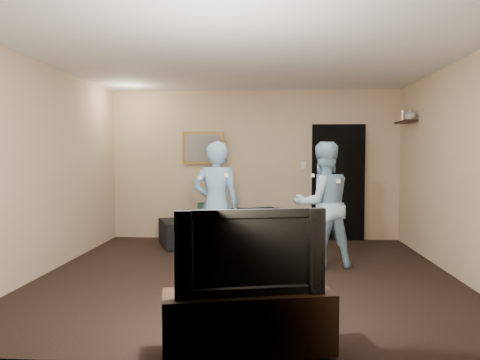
# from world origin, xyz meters

# --- Properties ---
(ground) EXTENTS (5.00, 5.00, 0.00)m
(ground) POSITION_xyz_m (0.00, 0.00, 0.00)
(ground) COLOR black
(ground) RESTS_ON ground
(ceiling) EXTENTS (5.00, 5.00, 0.04)m
(ceiling) POSITION_xyz_m (0.00, 0.00, 2.60)
(ceiling) COLOR silver
(ceiling) RESTS_ON wall_back
(wall_back) EXTENTS (5.00, 0.04, 2.60)m
(wall_back) POSITION_xyz_m (0.00, 2.50, 1.30)
(wall_back) COLOR tan
(wall_back) RESTS_ON ground
(wall_front) EXTENTS (5.00, 0.04, 2.60)m
(wall_front) POSITION_xyz_m (0.00, -2.50, 1.30)
(wall_front) COLOR tan
(wall_front) RESTS_ON ground
(wall_left) EXTENTS (0.04, 5.00, 2.60)m
(wall_left) POSITION_xyz_m (-2.50, 0.00, 1.30)
(wall_left) COLOR tan
(wall_left) RESTS_ON ground
(wall_right) EXTENTS (0.04, 5.00, 2.60)m
(wall_right) POSITION_xyz_m (2.50, 0.00, 1.30)
(wall_right) COLOR tan
(wall_right) RESTS_ON ground
(sofa) EXTENTS (2.27, 1.55, 0.62)m
(sofa) POSITION_xyz_m (-0.45, 1.99, 0.31)
(sofa) COLOR black
(sofa) RESTS_ON ground
(throw_pillow) EXTENTS (0.43, 0.22, 0.41)m
(throw_pillow) POSITION_xyz_m (-0.71, 1.99, 0.48)
(throw_pillow) COLOR #164437
(throw_pillow) RESTS_ON sofa
(painting_frame) EXTENTS (0.72, 0.05, 0.57)m
(painting_frame) POSITION_xyz_m (-0.90, 2.48, 1.60)
(painting_frame) COLOR olive
(painting_frame) RESTS_ON wall_back
(painting_canvas) EXTENTS (0.62, 0.01, 0.47)m
(painting_canvas) POSITION_xyz_m (-0.90, 2.45, 1.60)
(painting_canvas) COLOR slate
(painting_canvas) RESTS_ON painting_frame
(doorway) EXTENTS (0.90, 0.06, 2.00)m
(doorway) POSITION_xyz_m (1.45, 2.47, 1.00)
(doorway) COLOR black
(doorway) RESTS_ON ground
(light_switch) EXTENTS (0.08, 0.02, 0.12)m
(light_switch) POSITION_xyz_m (0.85, 2.48, 1.30)
(light_switch) COLOR silver
(light_switch) RESTS_ON wall_back
(wall_shelf) EXTENTS (0.20, 0.60, 0.03)m
(wall_shelf) POSITION_xyz_m (2.39, 1.80, 1.99)
(wall_shelf) COLOR black
(wall_shelf) RESTS_ON wall_right
(shelf_vase) EXTENTS (0.19, 0.19, 0.17)m
(shelf_vase) POSITION_xyz_m (2.39, 1.57, 2.09)
(shelf_vase) COLOR #A5A5AA
(shelf_vase) RESTS_ON wall_shelf
(shelf_figurine) EXTENTS (0.06, 0.06, 0.18)m
(shelf_figurine) POSITION_xyz_m (2.39, 1.97, 2.09)
(shelf_figurine) COLOR silver
(shelf_figurine) RESTS_ON wall_shelf
(tv_console) EXTENTS (1.30, 0.66, 0.44)m
(tv_console) POSITION_xyz_m (0.12, -2.33, 0.25)
(tv_console) COLOR black
(tv_console) RESTS_ON ground
(television) EXTENTS (1.08, 0.37, 0.62)m
(television) POSITION_xyz_m (0.12, -2.33, 0.78)
(television) COLOR black
(television) RESTS_ON tv_console
(wii_player_left) EXTENTS (0.63, 0.51, 1.65)m
(wii_player_left) POSITION_xyz_m (-0.42, 0.26, 0.82)
(wii_player_left) COLOR #73A1C8
(wii_player_left) RESTS_ON ground
(wii_player_right) EXTENTS (0.94, 0.83, 1.64)m
(wii_player_right) POSITION_xyz_m (0.97, 0.48, 0.82)
(wii_player_right) COLOR #9CC9E3
(wii_player_right) RESTS_ON ground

